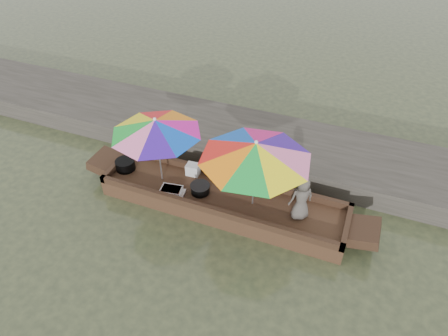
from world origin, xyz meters
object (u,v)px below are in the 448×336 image
at_px(cooking_pot, 125,165).
at_px(supply_bag, 193,169).
at_px(tray_crayfish, 171,190).
at_px(umbrella_stern, 254,174).
at_px(umbrella_bow, 159,150).
at_px(vendor, 301,198).
at_px(boat_hull, 222,201).
at_px(charcoal_grill, 200,189).
at_px(tray_scallop, 174,193).

relative_size(cooking_pot, supply_bag, 1.53).
relative_size(tray_crayfish, supply_bag, 1.60).
bearing_deg(umbrella_stern, tray_crayfish, -169.97).
bearing_deg(cooking_pot, umbrella_bow, -0.18).
height_order(tray_crayfish, vendor, vendor).
xyz_separation_m(boat_hull, vendor, (1.61, -0.00, 0.66)).
distance_m(charcoal_grill, supply_bag, 0.63).
bearing_deg(tray_crayfish, charcoal_grill, 20.28).
bearing_deg(tray_crayfish, supply_bag, 75.82).
distance_m(supply_bag, umbrella_stern, 1.69).
relative_size(tray_crayfish, umbrella_bow, 0.24).
height_order(cooking_pot, tray_scallop, cooking_pot).
bearing_deg(cooking_pot, tray_scallop, -14.36).
height_order(cooking_pot, umbrella_bow, umbrella_bow).
bearing_deg(boat_hull, tray_scallop, -159.33).
distance_m(tray_scallop, charcoal_grill, 0.55).
distance_m(tray_crayfish, supply_bag, 0.72).
bearing_deg(vendor, cooking_pot, -36.89).
bearing_deg(supply_bag, boat_hull, -25.04).
xyz_separation_m(cooking_pot, vendor, (3.94, -0.00, 0.37)).
height_order(tray_crayfish, charcoal_grill, charcoal_grill).
bearing_deg(supply_bag, umbrella_bow, -144.56).
xyz_separation_m(tray_crayfish, tray_scallop, (0.09, -0.06, -0.01)).
distance_m(supply_bag, umbrella_bow, 0.94).
bearing_deg(umbrella_stern, charcoal_grill, -175.47).
distance_m(cooking_pot, supply_bag, 1.53).
relative_size(cooking_pot, umbrella_bow, 0.23).
height_order(tray_scallop, umbrella_bow, umbrella_bow).
distance_m(cooking_pot, umbrella_stern, 3.06).
xyz_separation_m(tray_crayfish, charcoal_grill, (0.57, 0.21, 0.05)).
height_order(boat_hull, tray_scallop, tray_scallop).
height_order(boat_hull, umbrella_bow, umbrella_bow).
relative_size(charcoal_grill, umbrella_stern, 0.18).
bearing_deg(umbrella_stern, vendor, -0.06).
distance_m(cooking_pot, tray_crayfish, 1.34).
bearing_deg(cooking_pot, tray_crayfish, -13.00).
distance_m(charcoal_grill, umbrella_stern, 1.31).
distance_m(vendor, umbrella_stern, 0.99).
bearing_deg(supply_bag, cooking_pot, -165.09).
height_order(tray_crayfish, supply_bag, supply_bag).
height_order(boat_hull, tray_crayfish, tray_crayfish).
relative_size(boat_hull, tray_scallop, 11.55).
bearing_deg(charcoal_grill, boat_hull, 10.95).
xyz_separation_m(cooking_pot, tray_crayfish, (1.30, -0.30, -0.07)).
bearing_deg(supply_bag, charcoal_grill, -51.14).
xyz_separation_m(boat_hull, tray_crayfish, (-1.03, -0.30, 0.22)).
xyz_separation_m(tray_scallop, umbrella_stern, (1.60, 0.35, 0.74)).
xyz_separation_m(boat_hull, umbrella_bow, (-1.41, 0.00, 0.95)).
bearing_deg(umbrella_bow, vendor, -0.02).
distance_m(boat_hull, cooking_pot, 2.35).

